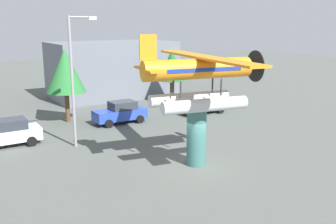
{
  "coord_description": "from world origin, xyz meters",
  "views": [
    {
      "loc": [
        -12.22,
        -16.54,
        7.82
      ],
      "look_at": [
        0.0,
        3.0,
        2.47
      ],
      "focal_mm": 40.83,
      "sensor_mm": 36.0,
      "label": 1
    }
  ],
  "objects_px": {
    "display_pedestal": "(196,137)",
    "car_mid_blue": "(121,112)",
    "car_far_green": "(203,104)",
    "tree_center_back": "(172,66)",
    "car_near_white": "(8,133)",
    "tree_east": "(65,71)",
    "streetlight_primary": "(75,73)",
    "floatplane_monument": "(200,78)",
    "storefront_building": "(113,69)"
  },
  "relations": [
    {
      "from": "floatplane_monument",
      "to": "car_mid_blue",
      "type": "xyz_separation_m",
      "value": [
        0.24,
        10.79,
        -4.09
      ]
    },
    {
      "from": "car_far_green",
      "to": "tree_east",
      "type": "distance_m",
      "value": 12.14
    },
    {
      "from": "car_near_white",
      "to": "tree_center_back",
      "type": "relative_size",
      "value": 0.79
    },
    {
      "from": "car_far_green",
      "to": "tree_center_back",
      "type": "distance_m",
      "value": 6.36
    },
    {
      "from": "car_near_white",
      "to": "tree_east",
      "type": "distance_m",
      "value": 7.47
    },
    {
      "from": "floatplane_monument",
      "to": "tree_center_back",
      "type": "xyz_separation_m",
      "value": [
        8.24,
        15.69,
        -1.24
      ]
    },
    {
      "from": "streetlight_primary",
      "to": "storefront_building",
      "type": "distance_m",
      "value": 17.88
    },
    {
      "from": "display_pedestal",
      "to": "car_mid_blue",
      "type": "bearing_deg",
      "value": 88.05
    },
    {
      "from": "car_near_white",
      "to": "storefront_building",
      "type": "height_order",
      "value": "storefront_building"
    },
    {
      "from": "car_mid_blue",
      "to": "storefront_building",
      "type": "height_order",
      "value": "storefront_building"
    },
    {
      "from": "storefront_building",
      "to": "tree_east",
      "type": "bearing_deg",
      "value": -132.41
    },
    {
      "from": "car_far_green",
      "to": "streetlight_primary",
      "type": "relative_size",
      "value": 0.51
    },
    {
      "from": "streetlight_primary",
      "to": "tree_east",
      "type": "distance_m",
      "value": 6.76
    },
    {
      "from": "floatplane_monument",
      "to": "storefront_building",
      "type": "height_order",
      "value": "floatplane_monument"
    },
    {
      "from": "car_near_white",
      "to": "streetlight_primary",
      "type": "bearing_deg",
      "value": 147.78
    },
    {
      "from": "display_pedestal",
      "to": "car_near_white",
      "type": "bearing_deg",
      "value": 132.22
    },
    {
      "from": "car_near_white",
      "to": "storefront_building",
      "type": "distance_m",
      "value": 18.42
    },
    {
      "from": "display_pedestal",
      "to": "car_far_green",
      "type": "xyz_separation_m",
      "value": [
        8.07,
        9.98,
        -0.77
      ]
    },
    {
      "from": "floatplane_monument",
      "to": "streetlight_primary",
      "type": "height_order",
      "value": "streetlight_primary"
    },
    {
      "from": "car_far_green",
      "to": "display_pedestal",
      "type": "bearing_deg",
      "value": 51.06
    },
    {
      "from": "display_pedestal",
      "to": "tree_center_back",
      "type": "distance_m",
      "value": 17.88
    },
    {
      "from": "floatplane_monument",
      "to": "streetlight_primary",
      "type": "relative_size",
      "value": 1.25
    },
    {
      "from": "floatplane_monument",
      "to": "car_far_green",
      "type": "distance_m",
      "value": 13.41
    },
    {
      "from": "floatplane_monument",
      "to": "car_mid_blue",
      "type": "relative_size",
      "value": 2.48
    },
    {
      "from": "car_far_green",
      "to": "tree_center_back",
      "type": "height_order",
      "value": "tree_center_back"
    },
    {
      "from": "display_pedestal",
      "to": "car_near_white",
      "type": "height_order",
      "value": "display_pedestal"
    },
    {
      "from": "car_near_white",
      "to": "tree_center_back",
      "type": "distance_m",
      "value": 18.18
    },
    {
      "from": "tree_center_back",
      "to": "streetlight_primary",
      "type": "bearing_deg",
      "value": -145.58
    },
    {
      "from": "car_mid_blue",
      "to": "streetlight_primary",
      "type": "xyz_separation_m",
      "value": [
        -4.9,
        -3.94,
        3.92
      ]
    },
    {
      "from": "car_near_white",
      "to": "tree_east",
      "type": "relative_size",
      "value": 0.71
    },
    {
      "from": "car_mid_blue",
      "to": "floatplane_monument",
      "type": "bearing_deg",
      "value": 88.74
    },
    {
      "from": "storefront_building",
      "to": "car_near_white",
      "type": "bearing_deg",
      "value": -135.95
    },
    {
      "from": "tree_east",
      "to": "tree_center_back",
      "type": "relative_size",
      "value": 1.12
    },
    {
      "from": "car_near_white",
      "to": "streetlight_primary",
      "type": "xyz_separation_m",
      "value": [
        3.89,
        -2.45,
        3.92
      ]
    },
    {
      "from": "car_near_white",
      "to": "floatplane_monument",
      "type": "bearing_deg",
      "value": 132.58
    },
    {
      "from": "streetlight_primary",
      "to": "tree_east",
      "type": "height_order",
      "value": "streetlight_primary"
    },
    {
      "from": "floatplane_monument",
      "to": "car_mid_blue",
      "type": "bearing_deg",
      "value": 99.24
    },
    {
      "from": "car_far_green",
      "to": "tree_center_back",
      "type": "xyz_separation_m",
      "value": [
        0.3,
        5.68,
        2.84
      ]
    },
    {
      "from": "car_mid_blue",
      "to": "car_far_green",
      "type": "distance_m",
      "value": 7.74
    },
    {
      "from": "tree_east",
      "to": "car_near_white",
      "type": "bearing_deg",
      "value": -142.09
    },
    {
      "from": "display_pedestal",
      "to": "car_mid_blue",
      "type": "xyz_separation_m",
      "value": [
        0.37,
        10.77,
        -0.77
      ]
    },
    {
      "from": "floatplane_monument",
      "to": "tree_east",
      "type": "height_order",
      "value": "floatplane_monument"
    },
    {
      "from": "display_pedestal",
      "to": "streetlight_primary",
      "type": "distance_m",
      "value": 8.77
    },
    {
      "from": "streetlight_primary",
      "to": "storefront_building",
      "type": "relative_size",
      "value": 0.64
    },
    {
      "from": "car_mid_blue",
      "to": "storefront_building",
      "type": "xyz_separation_m",
      "value": [
        4.37,
        11.23,
        2.08
      ]
    },
    {
      "from": "car_far_green",
      "to": "floatplane_monument",
      "type": "bearing_deg",
      "value": 51.58
    },
    {
      "from": "display_pedestal",
      "to": "tree_east",
      "type": "bearing_deg",
      "value": 103.09
    },
    {
      "from": "car_far_green",
      "to": "tree_center_back",
      "type": "relative_size",
      "value": 0.79
    },
    {
      "from": "floatplane_monument",
      "to": "tree_center_back",
      "type": "height_order",
      "value": "floatplane_monument"
    },
    {
      "from": "tree_east",
      "to": "car_mid_blue",
      "type": "bearing_deg",
      "value": -37.11
    }
  ]
}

